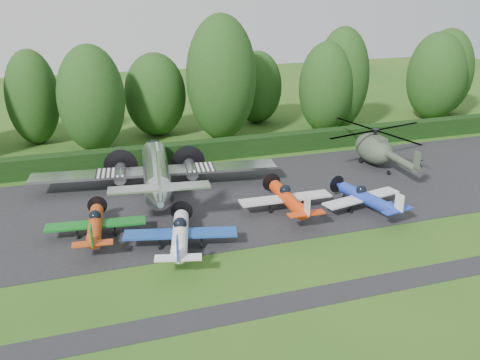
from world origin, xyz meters
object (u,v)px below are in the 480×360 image
object	(u,v)px
sign_board	(407,131)
light_plane_white	(180,234)
light_plane_blue	(366,198)
helicopter	(375,146)
light_plane_red	(95,225)
transport_plane	(157,172)
light_plane_orange	(288,198)

from	to	relation	value
sign_board	light_plane_white	bearing A→B (deg)	-150.69
light_plane_white	light_plane_blue	xyz separation A→B (m)	(15.76, 1.92, -0.11)
light_plane_blue	helicopter	size ratio (longest dim) A/B	0.56
light_plane_red	sign_board	world-z (taller)	light_plane_red
light_plane_red	light_plane_blue	bearing A→B (deg)	-11.43
transport_plane	light_plane_orange	xyz separation A→B (m)	(9.22, -7.47, -0.72)
light_plane_red	helicopter	xyz separation A→B (m)	(27.90, 7.96, 0.86)
light_plane_orange	helicopter	world-z (taller)	helicopter
sign_board	helicopter	bearing A→B (deg)	-143.19
light_plane_red	light_plane_white	distance (m)	6.57
helicopter	light_plane_red	bearing A→B (deg)	-166.65
light_plane_red	helicopter	bearing A→B (deg)	9.25
light_plane_white	light_plane_blue	size ratio (longest dim) A/B	1.10
light_plane_blue	helicopter	distance (m)	11.84
light_plane_blue	light_plane_red	bearing A→B (deg)	-173.03
light_plane_red	helicopter	size ratio (longest dim) A/B	0.55
light_plane_red	sign_board	xyz separation A→B (m)	(36.37, 14.60, -0.02)
light_plane_white	helicopter	xyz separation A→B (m)	(22.46, 11.64, 0.75)
light_plane_blue	light_plane_orange	bearing A→B (deg)	176.10
light_plane_orange	sign_board	world-z (taller)	light_plane_orange
light_plane_white	helicopter	world-z (taller)	helicopter
light_plane_blue	helicopter	world-z (taller)	helicopter
light_plane_orange	transport_plane	bearing A→B (deg)	139.46
light_plane_red	sign_board	bearing A→B (deg)	15.19
light_plane_white	transport_plane	bearing A→B (deg)	73.80
transport_plane	light_plane_white	size ratio (longest dim) A/B	2.63
light_plane_white	sign_board	world-z (taller)	light_plane_white
transport_plane	helicopter	size ratio (longest dim) A/B	1.60
transport_plane	light_plane_white	xyz separation A→B (m)	(-0.41, -11.10, -0.68)
light_plane_white	sign_board	size ratio (longest dim) A/B	2.79
light_plane_orange	light_plane_blue	bearing A→B (deg)	-17.14
transport_plane	helicopter	world-z (taller)	transport_plane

